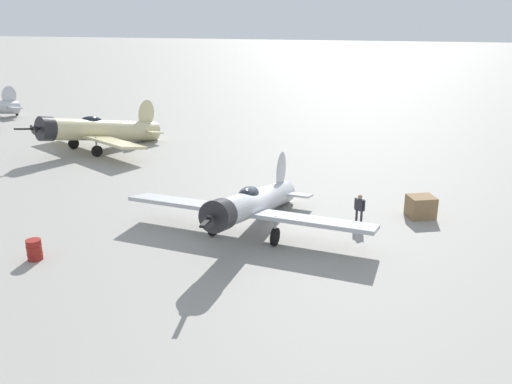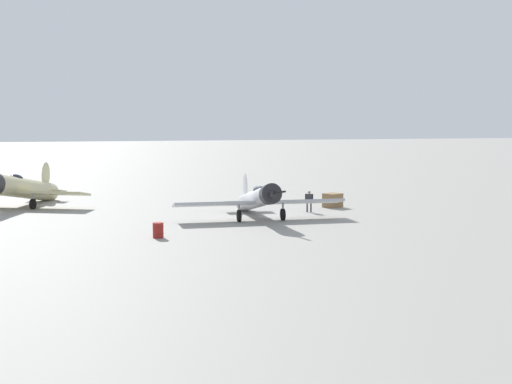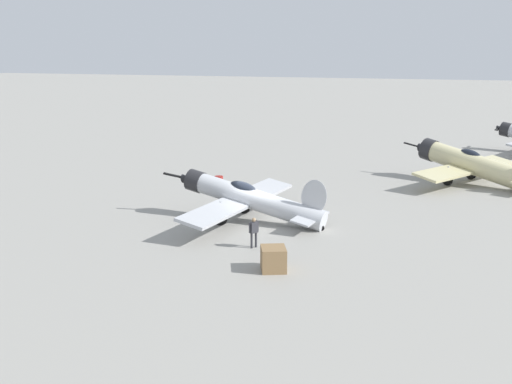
{
  "view_description": "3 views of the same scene",
  "coord_description": "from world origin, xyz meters",
  "px_view_note": "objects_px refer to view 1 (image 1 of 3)",
  "views": [
    {
      "loc": [
        6.65,
        -22.4,
        9.61
      ],
      "look_at": [
        -0.0,
        0.0,
        1.8
      ],
      "focal_mm": 37.17,
      "sensor_mm": 36.0,
      "label": 1
    },
    {
      "loc": [
        -14.01,
        -43.3,
        6.53
      ],
      "look_at": [
        -0.0,
        0.0,
        1.8
      ],
      "focal_mm": 46.67,
      "sensor_mm": 36.0,
      "label": 2
    },
    {
      "loc": [
        33.14,
        12.71,
        9.79
      ],
      "look_at": [
        -0.0,
        0.0,
        1.8
      ],
      "focal_mm": 44.02,
      "sensor_mm": 36.0,
      "label": 3
    }
  ],
  "objects_px": {
    "airplane_mid_apron": "(98,130)",
    "equipment_crate": "(421,207)",
    "airplane_foreground": "(252,204)",
    "ground_crew_mechanic": "(360,207)",
    "fuel_drum": "(34,250)"
  },
  "relations": [
    {
      "from": "equipment_crate",
      "to": "airplane_mid_apron",
      "type": "bearing_deg",
      "value": 161.53
    },
    {
      "from": "ground_crew_mechanic",
      "to": "equipment_crate",
      "type": "relative_size",
      "value": 0.98
    },
    {
      "from": "airplane_foreground",
      "to": "equipment_crate",
      "type": "bearing_deg",
      "value": 124.25
    },
    {
      "from": "airplane_mid_apron",
      "to": "ground_crew_mechanic",
      "type": "bearing_deg",
      "value": 91.49
    },
    {
      "from": "airplane_mid_apron",
      "to": "fuel_drum",
      "type": "xyz_separation_m",
      "value": [
        7.92,
        -17.36,
        -1.04
      ]
    },
    {
      "from": "airplane_mid_apron",
      "to": "equipment_crate",
      "type": "distance_m",
      "value": 24.46
    },
    {
      "from": "airplane_mid_apron",
      "to": "equipment_crate",
      "type": "xyz_separation_m",
      "value": [
        23.18,
        -7.74,
        -0.93
      ]
    },
    {
      "from": "airplane_mid_apron",
      "to": "airplane_foreground",
      "type": "bearing_deg",
      "value": 79.87
    },
    {
      "from": "airplane_mid_apron",
      "to": "fuel_drum",
      "type": "distance_m",
      "value": 19.11
    },
    {
      "from": "airplane_mid_apron",
      "to": "equipment_crate",
      "type": "height_order",
      "value": "airplane_mid_apron"
    },
    {
      "from": "airplane_foreground",
      "to": "airplane_mid_apron",
      "type": "xyz_separation_m",
      "value": [
        -15.66,
        11.94,
        0.11
      ]
    },
    {
      "from": "ground_crew_mechanic",
      "to": "airplane_foreground",
      "type": "bearing_deg",
      "value": -34.51
    },
    {
      "from": "airplane_mid_apron",
      "to": "equipment_crate",
      "type": "bearing_deg",
      "value": 98.74
    },
    {
      "from": "airplane_mid_apron",
      "to": "fuel_drum",
      "type": "relative_size",
      "value": 12.63
    },
    {
      "from": "equipment_crate",
      "to": "airplane_foreground",
      "type": "bearing_deg",
      "value": -150.81
    }
  ]
}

